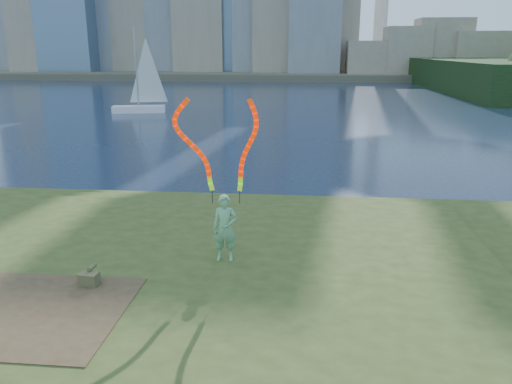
# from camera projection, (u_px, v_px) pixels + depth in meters

# --- Properties ---
(ground) EXTENTS (320.00, 320.00, 0.00)m
(ground) POSITION_uv_depth(u_px,v_px,m) (194.00, 279.00, 12.09)
(ground) COLOR #18243C
(ground) RESTS_ON ground
(grassy_knoll) EXTENTS (20.00, 18.00, 0.80)m
(grassy_knoll) POSITION_uv_depth(u_px,v_px,m) (169.00, 315.00, 9.80)
(grassy_knoll) COLOR #354418
(grassy_knoll) RESTS_ON ground
(dirt_patch) EXTENTS (3.20, 3.00, 0.02)m
(dirt_patch) POSITION_uv_depth(u_px,v_px,m) (35.00, 312.00, 9.01)
(dirt_patch) COLOR #47331E
(dirt_patch) RESTS_ON grassy_knoll
(far_shore) EXTENTS (320.00, 40.00, 1.20)m
(far_shore) POSITION_uv_depth(u_px,v_px,m) (293.00, 73.00, 102.81)
(far_shore) COLOR #4F4A3A
(far_shore) RESTS_ON ground
(woman_with_ribbons) EXTENTS (2.01, 0.37, 3.91)m
(woman_with_ribbons) POSITION_uv_depth(u_px,v_px,m) (225.00, 198.00, 10.91)
(woman_with_ribbons) COLOR #1E7F30
(woman_with_ribbons) RESTS_ON grassy_knoll
(canvas_bag) EXTENTS (0.40, 0.45, 0.36)m
(canvas_bag) POSITION_uv_depth(u_px,v_px,m) (89.00, 278.00, 10.01)
(canvas_bag) COLOR #474827
(canvas_bag) RESTS_ON grassy_knoll
(sailboat) EXTENTS (4.85, 2.44, 7.29)m
(sailboat) POSITION_uv_depth(u_px,v_px,m) (141.00, 98.00, 43.59)
(sailboat) COLOR white
(sailboat) RESTS_ON ground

